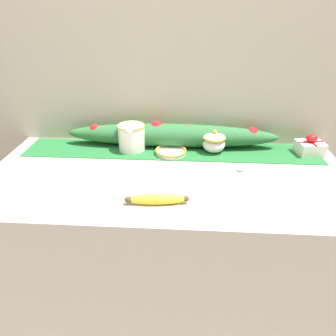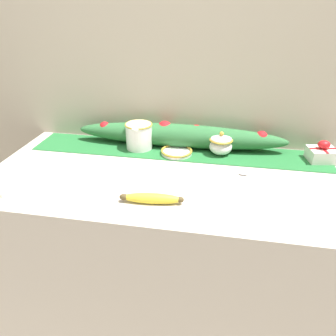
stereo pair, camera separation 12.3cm
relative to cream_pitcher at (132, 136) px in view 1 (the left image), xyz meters
name	(u,v)px [view 1 (the left image)]	position (x,y,z in m)	size (l,w,h in m)	color
ground_plane	(168,322)	(0.18, -0.23, -0.94)	(12.00, 12.00, 0.00)	gray
countertop	(168,258)	(0.18, -0.23, -0.50)	(1.44, 0.68, 0.87)	beige
back_wall	(173,71)	(0.18, 0.13, 0.26)	(2.24, 0.04, 2.40)	#B7AD99
table_runner	(171,151)	(0.18, 0.00, -0.06)	(1.32, 0.21, 0.00)	#236B33
cream_pitcher	(132,136)	(0.00, 0.00, 0.00)	(0.12, 0.15, 0.12)	white
sugar_bowl	(214,142)	(0.37, 0.00, -0.02)	(0.10, 0.10, 0.11)	white
small_dish	(171,151)	(0.18, -0.03, -0.05)	(0.14, 0.14, 0.02)	white
banana	(157,199)	(0.16, -0.44, -0.05)	(0.22, 0.06, 0.04)	yellow
spoon	(237,170)	(0.46, -0.18, -0.06)	(0.16, 0.05, 0.01)	silver
gift_box	(310,147)	(0.79, 0.01, -0.03)	(0.13, 0.11, 0.09)	silver
poinsettia_garland	(172,135)	(0.18, 0.05, -0.01)	(0.97, 0.12, 0.12)	#2D6B38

